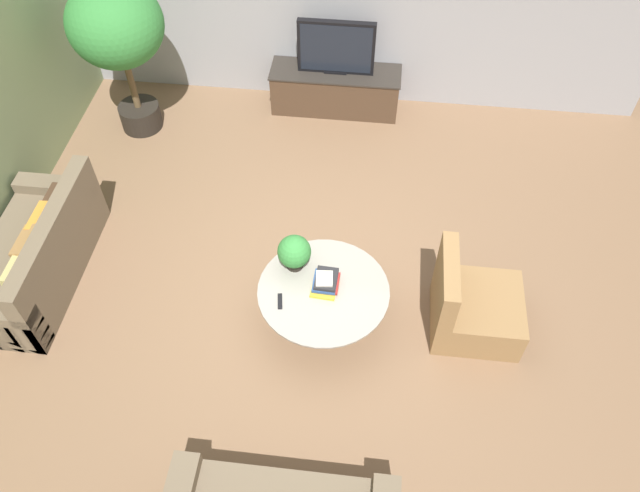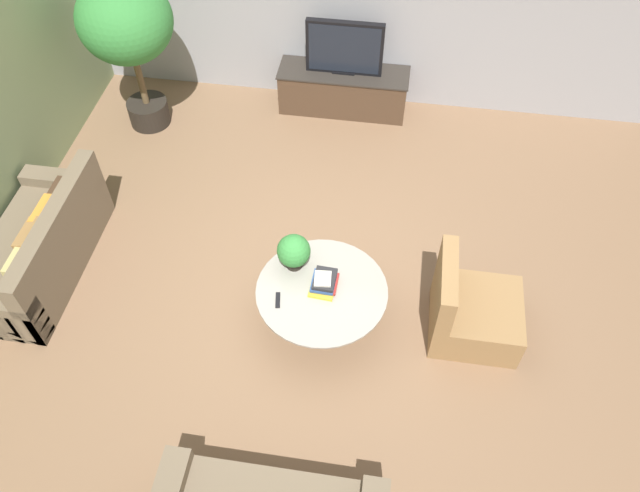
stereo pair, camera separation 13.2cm
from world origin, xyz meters
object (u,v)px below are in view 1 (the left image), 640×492
Objects in this scene: television at (336,48)px; couch_by_wall at (36,256)px; coffee_table at (323,298)px; potted_plant_tabletop at (294,252)px; media_console at (335,89)px; armchair_wicker at (472,307)px; potted_palm_tall at (117,31)px.

couch_by_wall is at bearing -131.35° from television.
potted_plant_tabletop is (-0.29, 0.25, 0.33)m from coffee_table.
media_console is 1.33× the size of coffee_table.
television is 3.24m from coffee_table.
media_console is at bearing 90.00° from television.
couch_by_wall reaches higher than coffee_table.
media_console is at bearing 138.67° from couch_by_wall.
potted_plant_tabletop is at bearing -91.78° from media_console.
couch_by_wall is 2.57m from potted_plant_tabletop.
couch_by_wall is at bearing 176.21° from coffee_table.
potted_plant_tabletop is at bearing 91.30° from couch_by_wall.
couch_by_wall is 4.81× the size of potted_plant_tabletop.
television reaches higher than couch_by_wall.
television reaches higher than armchair_wicker.
coffee_table is at bearing -39.79° from potted_plant_tabletop.
potted_plant_tabletop is at bearing -45.83° from potted_palm_tall.
coffee_table is 3.26× the size of potted_plant_tabletop.
media_console is 0.86× the size of potted_palm_tall.
armchair_wicker is 2.34× the size of potted_plant_tabletop.
couch_by_wall is 2.06× the size of armchair_wicker.
television is 3.52m from armchair_wicker.
media_console is 1.75× the size of television.
media_console is at bearing 93.66° from coffee_table.
couch_by_wall is at bearing -97.04° from potted_palm_tall.
potted_palm_tall is at bearing 134.81° from coffee_table.
armchair_wicker reaches higher than coffee_table.
armchair_wicker is 0.46× the size of potted_palm_tall.
television is at bearing 26.79° from armchair_wicker.
potted_palm_tall is at bearing 57.62° from armchair_wicker.
couch_by_wall is (-2.84, 0.19, -0.02)m from coffee_table.
media_console is 3.19m from coffee_table.
potted_plant_tabletop is (-0.09, -2.94, -0.23)m from television.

